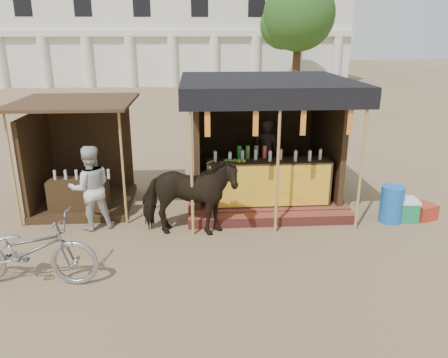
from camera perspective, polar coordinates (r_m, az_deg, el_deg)
ground at (r=7.18m, az=0.89°, el=-12.46°), size 120.00×120.00×0.00m
main_stall at (r=9.98m, az=5.08°, el=2.90°), size 3.60×3.61×2.78m
secondary_stall at (r=10.14m, az=-18.83°, el=1.20°), size 2.40×2.40×2.38m
cow at (r=8.20m, az=-4.64°, el=-2.33°), size 1.93×1.03×1.57m
motorbike at (r=7.34m, az=-24.33°, el=-8.45°), size 2.22×0.94×1.14m
bystander at (r=8.86m, az=-17.03°, el=-1.13°), size 0.97×0.85×1.68m
blue_barrel at (r=9.56m, az=21.05°, el=-3.07°), size 0.48×0.48×0.76m
red_crate at (r=10.06m, az=24.61°, el=-3.86°), size 0.55×0.53×0.32m
cooler at (r=9.76m, az=22.09°, el=-3.69°), size 0.68×0.50×0.46m
background_building at (r=36.11m, az=-6.61°, el=18.80°), size 26.00×7.45×8.18m
tree at (r=28.99m, az=9.28°, el=20.10°), size 4.50×4.40×7.00m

